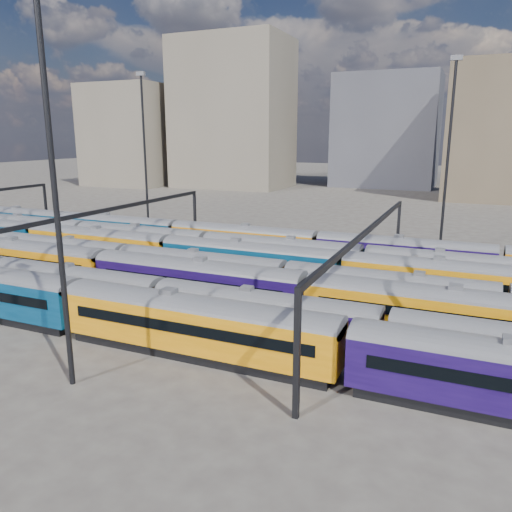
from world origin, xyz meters
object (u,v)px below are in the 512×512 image
at_px(rake_1, 161,295).
at_px(rake_2, 306,291).
at_px(mast_2, 53,172).
at_px(rake_0, 347,344).

xyz_separation_m(rake_1, rake_2, (11.69, 5.00, 0.36)).
xyz_separation_m(rake_2, mast_2, (-10.73, -17.00, 11.12)).
xyz_separation_m(rake_0, rake_2, (-5.98, 10.00, -0.06)).
bearing_deg(rake_0, rake_2, 120.88).
bearing_deg(rake_2, rake_0, -59.12).
distance_m(rake_1, mast_2, 16.63).
distance_m(rake_0, rake_2, 11.65).
distance_m(rake_0, rake_1, 18.37).
height_order(rake_1, rake_2, rake_2).
xyz_separation_m(rake_0, mast_2, (-16.71, -7.00, 11.06)).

